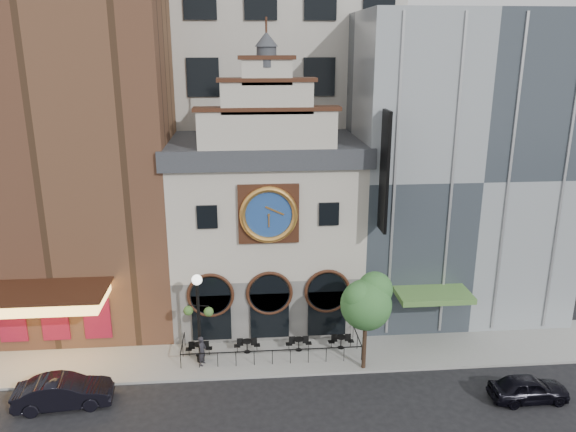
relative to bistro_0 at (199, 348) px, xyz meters
The scene contains 17 objects.
ground 5.07m from the bistro_0, 30.41° to the right, with size 120.00×120.00×0.00m, color black.
sidewalk 4.38m from the bistro_0, ahead, with size 44.00×5.00×0.15m, color gray.
clock_building 9.14m from the bistro_0, 50.54° to the left, with size 12.60×8.78×18.65m.
theater_building 16.54m from the bistro_0, 139.44° to the left, with size 14.00×15.60×25.00m.
retail_building 21.13m from the bistro_0, 23.23° to the left, with size 14.00×14.40×20.00m.
office_tower 26.44m from the bistro_0, 76.03° to the left, with size 20.00×16.00×40.00m, color #B9B4A7.
cafe_railing 4.34m from the bistro_0, ahead, with size 10.60×2.60×0.90m, color black, non-canonical shape.
bistro_0 is the anchor object (origin of this frame).
bistro_1 2.89m from the bistro_0, ahead, with size 1.58×0.68×0.90m.
bistro_2 6.04m from the bistro_0, ahead, with size 1.58×0.68×0.90m.
bistro_3 8.67m from the bistro_0, ahead, with size 1.58×0.68×0.90m.
car_right 18.57m from the bistro_0, 18.04° to the right, with size 1.67×4.14×1.41m, color black.
car_left 7.89m from the bistro_0, 147.95° to the right, with size 1.71×4.91×1.62m, color black.
pedestrian 1.15m from the bistro_0, 75.29° to the right, with size 0.66×0.43×1.80m, color black.
lamppost 3.03m from the bistro_0, 78.09° to the right, with size 1.74×0.81×5.52m.
tree_left 10.56m from the bistro_0, 12.04° to the right, with size 2.96×2.86×5.71m.
tree_right 10.56m from the bistro_0, 12.36° to the right, with size 3.00×2.89×5.78m.
Camera 1 is at (-1.52, -27.75, 17.99)m, focal length 35.00 mm.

